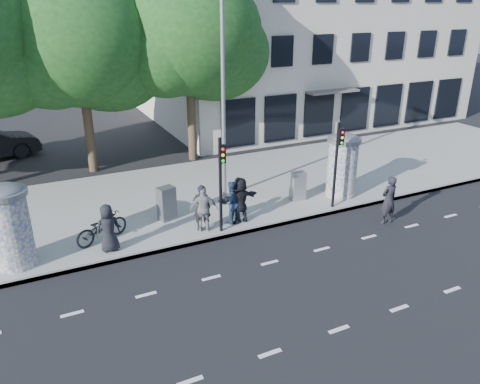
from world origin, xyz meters
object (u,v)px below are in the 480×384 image
ad_column_left (9,224)px  ad_column_right (342,164)px  ped_e (204,209)px  bicycle (102,227)px  cabinet_left (167,203)px  street_lamp (224,84)px  man_road (389,200)px  traffic_pole_far (337,157)px  ped_a (108,228)px  ped_f (240,200)px  ped_c (231,202)px  cabinet_right (298,186)px  traffic_pole_near (221,176)px  ped_b (202,208)px

ad_column_left → ad_column_right: 12.40m
ped_e → bicycle: bearing=6.8°
cabinet_left → street_lamp: bearing=5.0°
cabinet_left → bicycle: bearing=-179.8°
man_road → traffic_pole_far: bearing=-57.9°
ad_column_right → ped_a: 9.65m
ped_f → cabinet_left: bearing=-36.4°
ped_f → cabinet_left: 2.73m
ped_c → ped_e: 1.15m
cabinet_left → ped_e: bearing=-74.3°
ped_c → cabinet_left: ped_c is taller
ad_column_right → cabinet_right: ad_column_right is taller
ad_column_right → traffic_pole_near: 5.91m
ped_a → bicycle: size_ratio=0.83×
traffic_pole_near → street_lamp: bearing=63.8°
traffic_pole_near → ped_b: traffic_pole_near is taller
ped_e → bicycle: 3.49m
traffic_pole_far → ad_column_left: bearing=176.5°
ped_b → man_road: bearing=-175.6°
ad_column_left → bicycle: (2.68, 0.41, -0.88)m
ad_column_left → ped_b: 6.06m
ad_column_right → street_lamp: bearing=156.3°
ped_e → cabinet_right: (4.46, 0.96, -0.25)m
ad_column_right → ped_e: size_ratio=1.58×
traffic_pole_far → ped_f: (-3.89, 0.41, -1.21)m
ped_f → man_road: ped_f is taller
ped_f → ad_column_right: bearing=-179.6°
ped_b → cabinet_left: (-0.85, 1.38, -0.22)m
traffic_pole_far → bicycle: size_ratio=1.75×
ped_a → ad_column_left: bearing=-13.0°
ped_b → cabinet_left: size_ratio=1.34×
ad_column_left → ped_a: (2.78, -0.36, -0.58)m
ad_column_right → traffic_pole_far: (-1.00, -0.91, 0.69)m
cabinet_left → ped_f: bearing=-46.2°
ped_c → bicycle: 4.57m
ped_b → cabinet_left: 1.64m
traffic_pole_near → ped_f: size_ratio=1.94×
ped_c → man_road: man_road is taller
ped_e → street_lamp: bearing=-107.3°
traffic_pole_far → bicycle: (-8.72, 1.12, -1.57)m
street_lamp → man_road: street_lamp is taller
man_road → bicycle: bearing=-17.2°
cabinet_right → ped_b: bearing=-165.0°
cabinet_left → cabinet_right: (5.35, -0.53, -0.05)m
street_lamp → ped_b: 4.91m
traffic_pole_far → ped_c: bearing=173.2°
ped_c → cabinet_left: bearing=-38.7°
traffic_pole_far → cabinet_left: traffic_pole_far is taller
ad_column_right → bicycle: 9.76m
ped_c → cabinet_left: (-2.02, 1.31, -0.17)m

